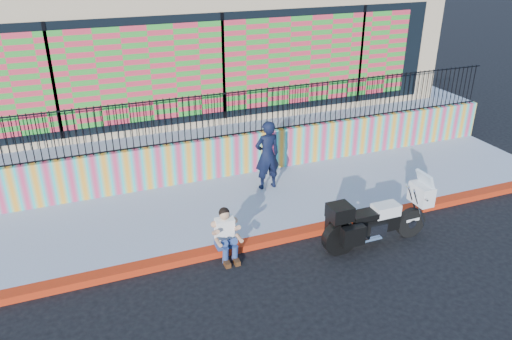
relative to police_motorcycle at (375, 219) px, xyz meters
name	(u,v)px	position (x,y,z in m)	size (l,w,h in m)	color
ground	(285,239)	(-1.65, 0.86, -0.63)	(90.00, 90.00, 0.00)	black
red_curb	(286,236)	(-1.65, 0.86, -0.56)	(16.00, 0.30, 0.15)	#AB270C
sidewalk	(258,202)	(-1.65, 2.51, -0.56)	(16.00, 3.00, 0.15)	#9196AE
mural_wall	(236,155)	(-1.65, 4.11, 0.07)	(16.00, 0.20, 1.10)	#D93965
metal_fence	(235,114)	(-1.65, 4.11, 1.22)	(15.80, 0.04, 1.20)	black
elevated_platform	(188,103)	(-1.65, 9.21, -0.01)	(16.00, 10.00, 1.25)	#9196AE
storefront_building	(185,28)	(-1.65, 9.00, 2.62)	(14.00, 8.06, 4.00)	tan
police_motorcycle	(375,219)	(0.00, 0.00, 0.00)	(2.43, 0.80, 1.51)	black
police_officer	(267,155)	(-1.19, 3.04, 0.41)	(0.65, 0.43, 1.79)	black
seated_man	(227,239)	(-3.04, 0.68, -0.18)	(0.54, 0.71, 1.06)	navy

